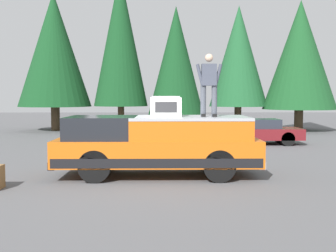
% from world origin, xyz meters
% --- Properties ---
extents(ground_plane, '(90.00, 90.00, 0.00)m').
position_xyz_m(ground_plane, '(0.00, 0.00, 0.00)').
color(ground_plane, '#565659').
extents(pickup_truck, '(2.01, 5.54, 1.65)m').
position_xyz_m(pickup_truck, '(0.15, -0.59, 0.87)').
color(pickup_truck, orange).
rests_on(pickup_truck, ground).
extents(compressor_unit, '(0.65, 0.84, 0.56)m').
position_xyz_m(compressor_unit, '(0.23, -0.82, 1.93)').
color(compressor_unit, white).
rests_on(compressor_unit, pickup_truck).
extents(person_on_truck_bed, '(0.29, 0.72, 1.69)m').
position_xyz_m(person_on_truck_bed, '(-0.02, -1.98, 2.55)').
color(person_on_truck_bed, '#4C515B').
rests_on(person_on_truck_bed, pickup_truck).
extents(parked_car_maroon, '(1.64, 4.10, 1.16)m').
position_xyz_m(parked_car_maroon, '(7.72, -5.04, 0.58)').
color(parked_car_maroon, maroon).
rests_on(parked_car_maroon, ground).
extents(conifer_far_left, '(4.58, 4.58, 8.20)m').
position_xyz_m(conifer_far_left, '(14.98, -9.39, 4.78)').
color(conifer_far_left, '#4C3826').
rests_on(conifer_far_left, ground).
extents(conifer_left, '(3.78, 3.78, 8.05)m').
position_xyz_m(conifer_left, '(15.97, -5.69, 4.78)').
color(conifer_left, '#4C3826').
rests_on(conifer_left, ground).
extents(conifer_center_left, '(3.42, 3.42, 7.65)m').
position_xyz_m(conifer_center_left, '(14.27, -1.56, 4.33)').
color(conifer_center_left, '#4C3826').
rests_on(conifer_center_left, ground).
extents(conifer_center_right, '(3.32, 3.32, 9.88)m').
position_xyz_m(conifer_center_right, '(14.65, 1.85, 5.72)').
color(conifer_center_right, '#4C3826').
rests_on(conifer_center_right, ground).
extents(conifer_right, '(4.58, 4.58, 8.75)m').
position_xyz_m(conifer_right, '(15.43, 6.13, 5.13)').
color(conifer_right, '#4C3826').
rests_on(conifer_right, ground).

